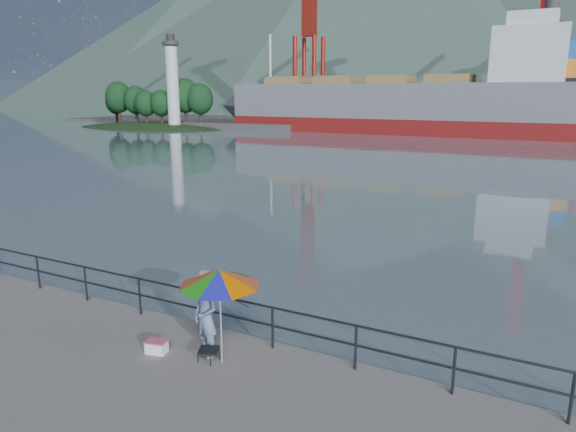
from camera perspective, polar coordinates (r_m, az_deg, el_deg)
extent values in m
cube|color=slate|center=(138.03, 24.45, 9.99)|extent=(500.00, 280.00, 0.00)
cube|color=#514F4C|center=(100.84, 28.81, 8.65)|extent=(200.00, 40.00, 0.40)
cylinder|color=#2D3033|center=(13.36, -13.14, -7.49)|extent=(22.00, 0.05, 0.05)
cylinder|color=#2D3033|center=(13.52, -13.04, -9.27)|extent=(22.00, 0.05, 0.05)
cube|color=#2D3033|center=(13.54, -13.03, -9.46)|extent=(22.00, 0.06, 1.00)
cone|color=#385147|center=(248.06, -9.83, 18.40)|extent=(228.80, 228.80, 55.00)
cone|color=#385147|center=(224.19, 7.31, 21.60)|extent=(312.00, 312.00, 75.00)
cone|color=#385147|center=(214.70, 26.74, 19.76)|extent=(282.88, 282.88, 68.00)
ellipsoid|color=#263F1E|center=(94.28, -14.92, 9.63)|extent=(48.00, 26.40, 8.40)
cylinder|color=white|center=(89.42, -12.68, 13.73)|extent=(2.00, 2.00, 13.00)
cylinder|color=#2D2D2D|center=(89.80, -12.94, 18.52)|extent=(1.80, 1.80, 2.00)
cube|color=orange|center=(99.78, 28.90, 9.36)|extent=(6.00, 2.40, 2.60)
cube|color=gray|center=(102.73, 28.96, 10.16)|extent=(6.00, 2.40, 5.20)
imported|color=navy|center=(11.63, -9.11, -11.04)|extent=(0.75, 0.59, 1.81)
cylinder|color=white|center=(11.23, -7.48, -11.50)|extent=(0.04, 0.04, 1.96)
cone|color=#209C16|center=(10.86, -7.63, -6.81)|extent=(1.92, 1.92, 0.36)
cube|color=black|center=(11.67, -8.83, -14.56)|extent=(0.55, 0.55, 0.05)
cube|color=#2D3033|center=(11.73, -8.80, -15.15)|extent=(0.35, 0.35, 0.22)
cube|color=white|center=(12.29, -14.39, -13.93)|extent=(0.50, 0.39, 0.26)
cylinder|color=black|center=(12.97, -6.41, -12.67)|extent=(0.23, 1.51, 1.07)
cube|color=maroon|center=(80.15, 12.24, 9.70)|extent=(52.87, 9.15, 2.50)
cube|color=gray|center=(80.00, 12.38, 12.37)|extent=(52.87, 9.15, 5.00)
cube|color=silver|center=(77.38, 25.25, 15.86)|extent=(9.00, 7.69, 7.00)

